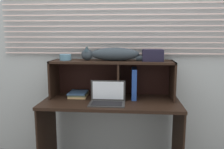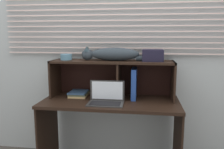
{
  "view_description": "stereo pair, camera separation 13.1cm",
  "coord_description": "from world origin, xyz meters",
  "px_view_note": "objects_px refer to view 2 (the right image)",
  "views": [
    {
      "loc": [
        0.21,
        -2.07,
        1.4
      ],
      "look_at": [
        0.0,
        0.34,
        1.0
      ],
      "focal_mm": 37.26,
      "sensor_mm": 36.0,
      "label": 1
    },
    {
      "loc": [
        0.34,
        -2.05,
        1.4
      ],
      "look_at": [
        0.0,
        0.34,
        1.0
      ],
      "focal_mm": 37.26,
      "sensor_mm": 36.0,
      "label": 2
    }
  ],
  "objects_px": {
    "cat": "(112,54)",
    "laptop": "(106,99)",
    "small_basket": "(66,57)",
    "storage_box": "(153,55)",
    "binder_upright": "(134,83)",
    "book_stack": "(79,94)"
  },
  "relations": [
    {
      "from": "laptop",
      "to": "storage_box",
      "type": "distance_m",
      "value": 0.64
    },
    {
      "from": "cat",
      "to": "laptop",
      "type": "height_order",
      "value": "cat"
    },
    {
      "from": "cat",
      "to": "storage_box",
      "type": "height_order",
      "value": "cat"
    },
    {
      "from": "binder_upright",
      "to": "book_stack",
      "type": "distance_m",
      "value": 0.61
    },
    {
      "from": "cat",
      "to": "laptop",
      "type": "bearing_deg",
      "value": -97.58
    },
    {
      "from": "book_stack",
      "to": "storage_box",
      "type": "bearing_deg",
      "value": -0.13
    },
    {
      "from": "small_basket",
      "to": "book_stack",
      "type": "bearing_deg",
      "value": 0.79
    },
    {
      "from": "book_stack",
      "to": "small_basket",
      "type": "relative_size",
      "value": 1.95
    },
    {
      "from": "cat",
      "to": "small_basket",
      "type": "height_order",
      "value": "cat"
    },
    {
      "from": "cat",
      "to": "binder_upright",
      "type": "relative_size",
      "value": 2.55
    },
    {
      "from": "small_basket",
      "to": "storage_box",
      "type": "height_order",
      "value": "storage_box"
    },
    {
      "from": "book_stack",
      "to": "storage_box",
      "type": "xyz_separation_m",
      "value": [
        0.78,
        -0.0,
        0.43
      ]
    },
    {
      "from": "small_basket",
      "to": "cat",
      "type": "bearing_deg",
      "value": 0.0
    },
    {
      "from": "cat",
      "to": "storage_box",
      "type": "bearing_deg",
      "value": 0.0
    },
    {
      "from": "laptop",
      "to": "book_stack",
      "type": "relative_size",
      "value": 1.45
    },
    {
      "from": "cat",
      "to": "storage_box",
      "type": "relative_size",
      "value": 3.85
    },
    {
      "from": "laptop",
      "to": "small_basket",
      "type": "distance_m",
      "value": 0.64
    },
    {
      "from": "book_stack",
      "to": "storage_box",
      "type": "height_order",
      "value": "storage_box"
    },
    {
      "from": "laptop",
      "to": "storage_box",
      "type": "relative_size",
      "value": 1.63
    },
    {
      "from": "small_basket",
      "to": "storage_box",
      "type": "xyz_separation_m",
      "value": [
        0.91,
        0.0,
        0.03
      ]
    },
    {
      "from": "laptop",
      "to": "binder_upright",
      "type": "distance_m",
      "value": 0.36
    },
    {
      "from": "binder_upright",
      "to": "book_stack",
      "type": "bearing_deg",
      "value": 179.83
    }
  ]
}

